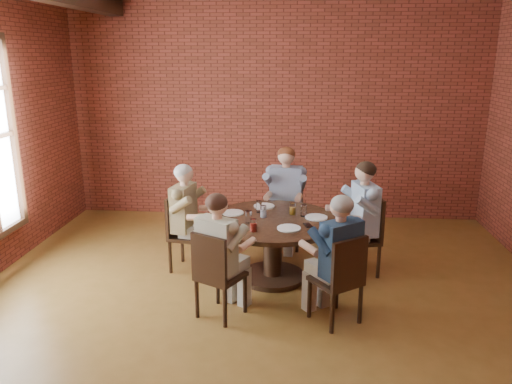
# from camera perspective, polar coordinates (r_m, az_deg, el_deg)

# --- Properties ---
(floor) EXTENTS (7.00, 7.00, 0.00)m
(floor) POSITION_cam_1_polar(r_m,az_deg,el_deg) (5.12, 0.33, -14.83)
(floor) COLOR brown
(floor) RESTS_ON ground
(wall_back) EXTENTS (7.00, 0.00, 7.00)m
(wall_back) POSITION_cam_1_polar(r_m,az_deg,el_deg) (7.96, 2.27, 9.11)
(wall_back) COLOR brown
(wall_back) RESTS_ON ground
(dining_table) EXTENTS (1.53, 1.53, 0.75)m
(dining_table) POSITION_cam_1_polar(r_m,az_deg,el_deg) (5.84, 1.93, -5.13)
(dining_table) COLOR black
(dining_table) RESTS_ON floor
(chair_a) EXTENTS (0.55, 0.55, 0.96)m
(chair_a) POSITION_cam_1_polar(r_m,az_deg,el_deg) (6.16, 12.43, -4.47)
(chair_a) COLOR black
(chair_a) RESTS_ON floor
(diner_a) EXTENTS (0.80, 0.71, 1.38)m
(diner_a) POSITION_cam_1_polar(r_m,az_deg,el_deg) (6.07, 11.72, -3.02)
(diner_a) COLOR teal
(diner_a) RESTS_ON floor
(chair_b) EXTENTS (0.50, 0.50, 0.97)m
(chair_b) POSITION_cam_1_polar(r_m,az_deg,el_deg) (6.93, 3.44, -1.85)
(chair_b) COLOR black
(chair_b) RESTS_ON floor
(diner_b) EXTENTS (0.63, 0.74, 1.39)m
(diner_b) POSITION_cam_1_polar(r_m,az_deg,el_deg) (6.80, 3.36, -0.69)
(diner_b) COLOR gray
(diner_b) RESTS_ON floor
(chair_c) EXTENTS (0.49, 0.49, 0.93)m
(chair_c) POSITION_cam_1_polar(r_m,az_deg,el_deg) (6.19, -8.39, -4.28)
(chair_c) COLOR black
(chair_c) RESTS_ON floor
(diner_c) EXTENTS (0.73, 0.63, 1.32)m
(diner_c) POSITION_cam_1_polar(r_m,az_deg,el_deg) (6.11, -7.72, -2.99)
(diner_c) COLOR olive
(diner_c) RESTS_ON floor
(chair_d) EXTENTS (0.55, 0.55, 0.92)m
(chair_d) POSITION_cam_1_polar(r_m,az_deg,el_deg) (5.01, -4.63, -9.16)
(chair_d) COLOR black
(chair_d) RESTS_ON floor
(diner_d) EXTENTS (0.74, 0.79, 1.30)m
(diner_d) POSITION_cam_1_polar(r_m,az_deg,el_deg) (5.01, -4.10, -7.29)
(diner_d) COLOR #C6AD9C
(diner_d) RESTS_ON floor
(chair_e) EXTENTS (0.58, 0.58, 0.92)m
(chair_e) POSITION_cam_1_polar(r_m,az_deg,el_deg) (4.96, 9.73, -9.55)
(chair_e) COLOR black
(chair_e) RESTS_ON floor
(diner_e) EXTENTS (0.79, 0.81, 1.31)m
(diner_e) POSITION_cam_1_polar(r_m,az_deg,el_deg) (4.96, 9.18, -7.63)
(diner_e) COLOR #1A2F4A
(diner_e) RESTS_ON floor
(plate_a) EXTENTS (0.26, 0.26, 0.01)m
(plate_a) POSITION_cam_1_polar(r_m,az_deg,el_deg) (5.83, 6.90, -2.88)
(plate_a) COLOR white
(plate_a) RESTS_ON dining_table
(plate_b) EXTENTS (0.26, 0.26, 0.01)m
(plate_b) POSITION_cam_1_polar(r_m,az_deg,el_deg) (6.21, 0.93, -1.63)
(plate_b) COLOR white
(plate_b) RESTS_ON dining_table
(plate_c) EXTENTS (0.26, 0.26, 0.01)m
(plate_c) POSITION_cam_1_polar(r_m,az_deg,el_deg) (5.95, -2.66, -2.39)
(plate_c) COLOR white
(plate_c) RESTS_ON dining_table
(plate_d) EXTENTS (0.26, 0.26, 0.01)m
(plate_d) POSITION_cam_1_polar(r_m,az_deg,el_deg) (5.44, 3.78, -4.15)
(plate_d) COLOR white
(plate_d) RESTS_ON dining_table
(glass_a) EXTENTS (0.07, 0.07, 0.14)m
(glass_a) POSITION_cam_1_polar(r_m,az_deg,el_deg) (5.85, 5.49, -2.12)
(glass_a) COLOR white
(glass_a) RESTS_ON dining_table
(glass_b) EXTENTS (0.07, 0.07, 0.14)m
(glass_b) POSITION_cam_1_polar(r_m,az_deg,el_deg) (5.91, 4.20, -1.90)
(glass_b) COLOR white
(glass_b) RESTS_ON dining_table
(glass_c) EXTENTS (0.07, 0.07, 0.14)m
(glass_c) POSITION_cam_1_polar(r_m,az_deg,el_deg) (5.98, 0.33, -1.66)
(glass_c) COLOR white
(glass_c) RESTS_ON dining_table
(glass_d) EXTENTS (0.07, 0.07, 0.14)m
(glass_d) POSITION_cam_1_polar(r_m,az_deg,el_deg) (5.79, 0.83, -2.24)
(glass_d) COLOR white
(glass_d) RESTS_ON dining_table
(glass_e) EXTENTS (0.07, 0.07, 0.14)m
(glass_e) POSITION_cam_1_polar(r_m,az_deg,el_deg) (5.61, -0.84, -2.84)
(glass_e) COLOR white
(glass_e) RESTS_ON dining_table
(glass_f) EXTENTS (0.07, 0.07, 0.14)m
(glass_f) POSITION_cam_1_polar(r_m,az_deg,el_deg) (5.34, -0.30, -3.81)
(glass_f) COLOR white
(glass_f) RESTS_ON dining_table
(smartphone) EXTENTS (0.11, 0.16, 0.01)m
(smartphone) POSITION_cam_1_polar(r_m,az_deg,el_deg) (5.57, 5.94, -3.78)
(smartphone) COLOR black
(smartphone) RESTS_ON dining_table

